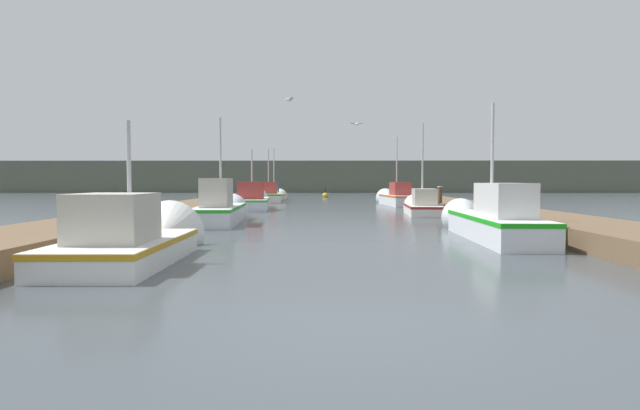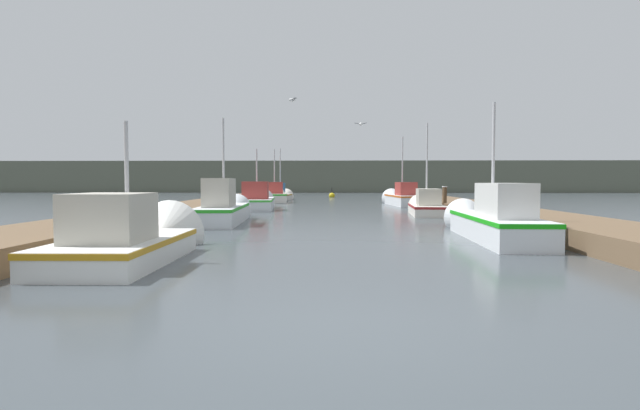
# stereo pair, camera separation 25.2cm
# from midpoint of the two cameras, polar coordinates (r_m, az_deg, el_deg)

# --- Properties ---
(ground_plane) EXTENTS (200.00, 200.00, 0.00)m
(ground_plane) POSITION_cam_midpoint_polar(r_m,az_deg,el_deg) (5.34, 3.16, -14.11)
(ground_plane) COLOR #3D4449
(dock_left) EXTENTS (2.68, 40.00, 0.49)m
(dock_left) POSITION_cam_midpoint_polar(r_m,az_deg,el_deg) (22.10, -15.34, -0.69)
(dock_left) COLOR brown
(dock_left) RESTS_ON ground_plane
(dock_right) EXTENTS (2.68, 40.00, 0.49)m
(dock_right) POSITION_cam_midpoint_polar(r_m,az_deg,el_deg) (22.18, 19.10, -0.74)
(dock_right) COLOR brown
(dock_right) RESTS_ON ground_plane
(distant_shore_ridge) EXTENTS (120.00, 16.00, 4.13)m
(distant_shore_ridge) POSITION_cam_midpoint_polar(r_m,az_deg,el_deg) (72.23, 1.63, 3.21)
(distant_shore_ridge) COLOR #565B4C
(distant_shore_ridge) RESTS_ON ground_plane
(fishing_boat_0) EXTENTS (1.86, 4.91, 3.29)m
(fishing_boat_0) POSITION_cam_midpoint_polar(r_m,az_deg,el_deg) (10.70, -19.60, -3.67)
(fishing_boat_0) COLOR silver
(fishing_boat_0) RESTS_ON ground_plane
(fishing_boat_1) EXTENTS (1.53, 6.42, 3.93)m
(fishing_boat_1) POSITION_cam_midpoint_polar(r_m,az_deg,el_deg) (14.36, 19.31, -1.60)
(fishing_boat_1) COLOR silver
(fishing_boat_1) RESTS_ON ground_plane
(fishing_boat_2) EXTENTS (1.75, 6.40, 4.21)m
(fishing_boat_2) POSITION_cam_midpoint_polar(r_m,az_deg,el_deg) (19.12, -10.43, -0.42)
(fishing_boat_2) COLOR silver
(fishing_boat_2) RESTS_ON ground_plane
(fishing_boat_3) EXTENTS (1.74, 4.79, 4.60)m
(fishing_boat_3) POSITION_cam_midpoint_polar(r_m,az_deg,el_deg) (23.51, 12.30, -0.14)
(fishing_boat_3) COLOR silver
(fishing_boat_3) RESTS_ON ground_plane
(fishing_boat_4) EXTENTS (2.25, 6.13, 3.83)m
(fishing_boat_4) POSITION_cam_midpoint_polar(r_m,az_deg,el_deg) (27.88, -6.92, 0.54)
(fishing_boat_4) COLOR silver
(fishing_boat_4) RESTS_ON ground_plane
(fishing_boat_5) EXTENTS (1.97, 6.24, 4.68)m
(fishing_boat_5) POSITION_cam_midpoint_polar(r_m,az_deg,el_deg) (32.35, 9.47, 0.84)
(fishing_boat_5) COLOR silver
(fishing_boat_5) RESTS_ON ground_plane
(fishing_boat_6) EXTENTS (2.13, 4.64, 4.30)m
(fishing_boat_6) POSITION_cam_midpoint_polar(r_m,az_deg,el_deg) (36.22, -5.02, 1.05)
(fishing_boat_6) COLOR silver
(fishing_boat_6) RESTS_ON ground_plane
(fishing_boat_7) EXTENTS (1.78, 4.67, 4.50)m
(fishing_boat_7) POSITION_cam_midpoint_polar(r_m,az_deg,el_deg) (40.08, -4.32, 1.13)
(fishing_boat_7) COLOR silver
(fishing_boat_7) RESTS_ON ground_plane
(mooring_piling_0) EXTENTS (0.36, 0.36, 1.06)m
(mooring_piling_0) POSITION_cam_midpoint_polar(r_m,az_deg,el_deg) (22.21, -11.76, 0.11)
(mooring_piling_0) COLOR #473523
(mooring_piling_0) RESTS_ON ground_plane
(mooring_piling_1) EXTENTS (0.24, 0.24, 1.29)m
(mooring_piling_1) POSITION_cam_midpoint_polar(r_m,az_deg,el_deg) (24.36, 14.33, 0.59)
(mooring_piling_1) COLOR #473523
(mooring_piling_1) RESTS_ON ground_plane
(channel_buoy) EXTENTS (0.55, 0.55, 1.05)m
(channel_buoy) POSITION_cam_midpoint_polar(r_m,az_deg,el_deg) (46.55, 1.52, 1.08)
(channel_buoy) COLOR gold
(channel_buoy) RESTS_ON ground_plane
(seagull_lead) EXTENTS (0.55, 0.28, 0.12)m
(seagull_lead) POSITION_cam_midpoint_polar(r_m,az_deg,el_deg) (22.45, 5.00, 9.21)
(seagull_lead) COLOR white
(seagull_1) EXTENTS (0.40, 0.52, 0.12)m
(seagull_1) POSITION_cam_midpoint_polar(r_m,az_deg,el_deg) (20.01, -2.83, 11.91)
(seagull_1) COLOR white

